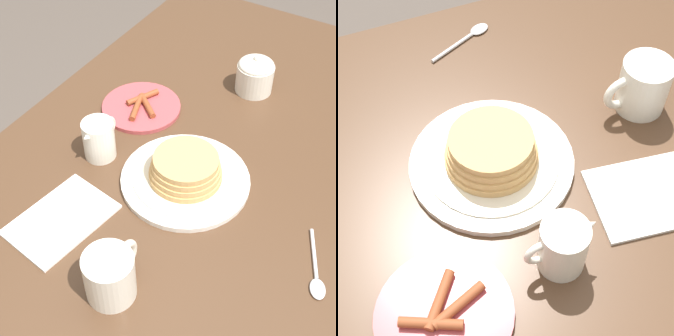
{
  "view_description": "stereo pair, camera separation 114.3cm",
  "coord_description": "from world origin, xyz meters",
  "views": [
    {
      "loc": [
        -0.62,
        -0.35,
        1.54
      ],
      "look_at": [
        0.0,
        0.02,
        0.8
      ],
      "focal_mm": 55.0,
      "sensor_mm": 36.0,
      "label": 1
    },
    {
      "loc": [
        0.19,
        0.45,
        1.43
      ],
      "look_at": [
        0.0,
        0.02,
        0.8
      ],
      "focal_mm": 55.0,
      "sensor_mm": 36.0,
      "label": 2
    }
  ],
  "objects": [
    {
      "name": "napkin",
      "position": [
        -0.2,
        0.14,
        0.77
      ],
      "size": [
        0.21,
        0.16,
        0.01
      ],
      "color": "white",
      "rests_on": "dining_table"
    },
    {
      "name": "spoon",
      "position": [
        -0.06,
        -0.32,
        0.77
      ],
      "size": [
        0.14,
        0.08,
        0.01
      ],
      "color": "silver",
      "rests_on": "dining_table"
    },
    {
      "name": "dining_table",
      "position": [
        0.0,
        0.0,
        0.65
      ],
      "size": [
        1.55,
        0.84,
        0.77
      ],
      "color": "#4C3321",
      "rests_on": "ground_plane"
    },
    {
      "name": "pancake_plate",
      "position": [
        0.01,
        -0.01,
        0.79
      ],
      "size": [
        0.26,
        0.26,
        0.07
      ],
      "color": "white",
      "rests_on": "dining_table"
    },
    {
      "name": "creamer_pitcher",
      "position": [
        -0.01,
        0.18,
        0.81
      ],
      "size": [
        0.11,
        0.07,
        0.09
      ],
      "color": "silver",
      "rests_on": "dining_table"
    },
    {
      "name": "side_plate_bacon",
      "position": [
        0.17,
        0.19,
        0.77
      ],
      "size": [
        0.19,
        0.19,
        0.02
      ],
      "color": "#B2474C",
      "rests_on": "dining_table"
    },
    {
      "name": "coffee_mug",
      "position": [
        -0.27,
        -0.03,
        0.82
      ],
      "size": [
        0.12,
        0.09,
        0.09
      ],
      "color": "silver",
      "rests_on": "dining_table"
    },
    {
      "name": "ground_plane",
      "position": [
        0.0,
        0.0,
        0.0
      ],
      "size": [
        8.0,
        8.0,
        0.0
      ],
      "primitive_type": "plane",
      "color": "#51473F"
    }
  ]
}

